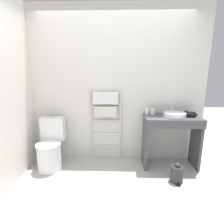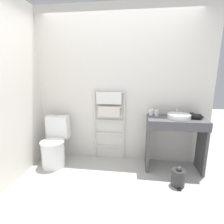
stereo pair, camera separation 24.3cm
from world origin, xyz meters
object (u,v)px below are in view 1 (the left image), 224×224
(toilet, at_px, (50,148))
(towel_radiator, at_px, (106,110))
(sink_basin, at_px, (175,114))
(cup_near_wall, at_px, (147,111))
(cup_near_edge, at_px, (153,112))
(trash_bin, at_px, (177,173))
(hair_dryer, at_px, (191,114))

(toilet, bearing_deg, towel_radiator, 19.02)
(sink_basin, height_order, cup_near_wall, cup_near_wall)
(cup_near_edge, height_order, trash_bin, cup_near_edge)
(towel_radiator, xyz_separation_m, hair_dryer, (1.37, -0.20, -0.01))
(sink_basin, bearing_deg, trash_bin, -95.65)
(towel_radiator, distance_m, hair_dryer, 1.39)
(sink_basin, bearing_deg, hair_dryer, 2.04)
(cup_near_wall, distance_m, trash_bin, 1.05)
(trash_bin, bearing_deg, toilet, 170.19)
(toilet, distance_m, cup_near_wall, 1.73)
(towel_radiator, relative_size, hair_dryer, 6.77)
(sink_basin, relative_size, cup_near_edge, 3.54)
(sink_basin, xyz_separation_m, trash_bin, (-0.04, -0.44, -0.78))
(trash_bin, bearing_deg, cup_near_edge, 115.83)
(trash_bin, bearing_deg, cup_near_wall, 121.16)
(towel_radiator, xyz_separation_m, trash_bin, (1.07, -0.65, -0.79))
(sink_basin, relative_size, trash_bin, 1.17)
(toilet, relative_size, sink_basin, 2.37)
(toilet, bearing_deg, sink_basin, 2.71)
(cup_near_edge, bearing_deg, cup_near_wall, 160.90)
(cup_near_edge, bearing_deg, toilet, -172.38)
(towel_radiator, xyz_separation_m, cup_near_edge, (0.80, -0.08, -0.00))
(towel_radiator, xyz_separation_m, sink_basin, (1.12, -0.21, -0.01))
(sink_basin, height_order, cup_near_edge, cup_near_edge)
(towel_radiator, relative_size, cup_near_edge, 12.95)
(cup_near_wall, bearing_deg, hair_dryer, -12.99)
(towel_radiator, bearing_deg, hair_dryer, -8.46)
(towel_radiator, height_order, hair_dryer, towel_radiator)
(cup_near_edge, bearing_deg, sink_basin, -22.51)
(hair_dryer, bearing_deg, cup_near_edge, 167.96)
(towel_radiator, height_order, cup_near_wall, towel_radiator)
(towel_radiator, distance_m, cup_near_edge, 0.80)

